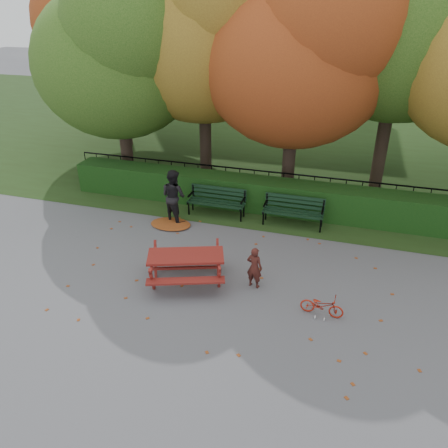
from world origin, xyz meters
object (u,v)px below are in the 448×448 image
(bench_right, at_px, (294,209))
(tree_c, at_px, (307,46))
(tree_d, at_px, (421,3))
(bicycle, at_px, (322,305))
(child, at_px, (254,267))
(adult, at_px, (174,196))
(tree_f, at_px, (119,9))
(tree_a, at_px, (121,52))
(tree_b, at_px, (211,22))
(bench_left, at_px, (217,199))
(picnic_table, at_px, (186,261))

(bench_right, bearing_deg, tree_c, 96.70)
(tree_c, distance_m, tree_d, 3.50)
(tree_c, bearing_deg, bicycle, -76.44)
(child, distance_m, adult, 4.10)
(child, bearing_deg, tree_f, -38.15)
(tree_a, xyz_separation_m, tree_b, (2.74, 1.17, 0.88))
(bench_right, bearing_deg, tree_b, 139.33)
(bicycle, bearing_deg, child, 73.39)
(tree_f, xyz_separation_m, bench_right, (8.23, -5.54, -5.17))
(child, bearing_deg, bench_left, -49.01)
(tree_c, distance_m, bicycle, 7.94)
(tree_c, relative_size, bicycle, 8.59)
(tree_a, distance_m, tree_f, 4.31)
(picnic_table, bearing_deg, tree_c, 54.18)
(tree_a, relative_size, tree_f, 0.81)
(bench_left, height_order, adult, adult)
(child, bearing_deg, bench_right, -85.73)
(tree_d, height_order, bench_left, tree_d)
(tree_a, distance_m, bench_right, 7.69)
(tree_d, bearing_deg, tree_b, -175.62)
(tree_c, distance_m, child, 7.14)
(picnic_table, bearing_deg, tree_f, 104.14)
(bench_left, xyz_separation_m, adult, (-1.11, -0.80, 0.31))
(tree_c, xyz_separation_m, bench_right, (0.27, -2.26, -4.30))
(bench_left, bearing_deg, adult, -144.27)
(tree_a, xyz_separation_m, tree_d, (9.07, 1.65, 1.46))
(bench_left, bearing_deg, child, -59.73)
(bicycle, bearing_deg, tree_f, 48.18)
(tree_c, height_order, bench_left, tree_c)
(tree_d, distance_m, bicycle, 9.62)
(tree_c, height_order, bench_right, tree_c)
(tree_b, distance_m, tree_f, 5.32)
(tree_c, distance_m, bench_right, 4.87)
(tree_c, relative_size, adult, 4.82)
(tree_a, xyz_separation_m, bench_left, (3.89, -1.88, -4.00))
(bench_left, height_order, bench_right, same)
(tree_b, relative_size, adult, 5.30)
(bench_right, distance_m, bicycle, 4.25)
(bench_right, relative_size, adult, 1.09)
(tree_a, bearing_deg, bench_right, -16.61)
(tree_d, distance_m, adult, 9.21)
(child, height_order, bicycle, child)
(tree_a, distance_m, bench_left, 5.89)
(tree_a, relative_size, child, 7.10)
(tree_f, xyz_separation_m, adult, (4.72, -6.34, -4.86))
(bench_right, height_order, child, child)
(tree_d, height_order, bicycle, tree_d)
(tree_d, distance_m, picnic_table, 10.22)
(tree_f, bearing_deg, adult, -53.33)
(tree_d, bearing_deg, tree_c, -157.39)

